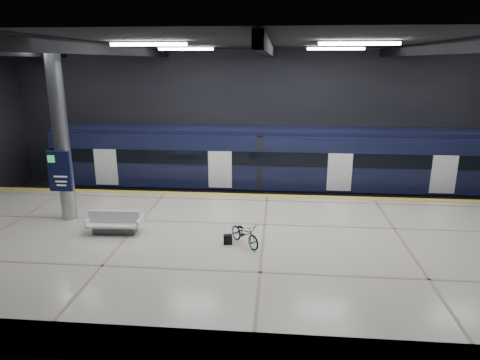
# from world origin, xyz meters

# --- Properties ---
(ground) EXTENTS (30.00, 30.00, 0.00)m
(ground) POSITION_xyz_m (0.00, 0.00, 0.00)
(ground) COLOR black
(ground) RESTS_ON ground
(room_shell) EXTENTS (30.10, 16.10, 8.05)m
(room_shell) POSITION_xyz_m (-0.00, 0.00, 5.72)
(room_shell) COLOR black
(room_shell) RESTS_ON ground
(platform) EXTENTS (30.00, 11.00, 1.10)m
(platform) POSITION_xyz_m (0.00, -2.50, 0.55)
(platform) COLOR beige
(platform) RESTS_ON ground
(safety_strip) EXTENTS (30.00, 0.40, 0.01)m
(safety_strip) POSITION_xyz_m (0.00, 2.75, 1.11)
(safety_strip) COLOR gold
(safety_strip) RESTS_ON platform
(rails) EXTENTS (30.00, 1.52, 0.16)m
(rails) POSITION_xyz_m (0.00, 5.50, 0.08)
(rails) COLOR gray
(rails) RESTS_ON ground
(train) EXTENTS (29.40, 2.84, 3.79)m
(train) POSITION_xyz_m (2.34, 5.50, 2.06)
(train) COLOR black
(train) RESTS_ON ground
(bench) EXTENTS (2.03, 0.91, 0.88)m
(bench) POSITION_xyz_m (-5.56, -2.37, 1.41)
(bench) COLOR #595B60
(bench) RESTS_ON platform
(bicycle) EXTENTS (1.44, 1.58, 0.84)m
(bicycle) POSITION_xyz_m (-0.63, -2.99, 1.52)
(bicycle) COLOR #99999E
(bicycle) RESTS_ON platform
(pannier_bag) EXTENTS (0.33, 0.23, 0.35)m
(pannier_bag) POSITION_xyz_m (-1.23, -2.99, 1.28)
(pannier_bag) COLOR black
(pannier_bag) RESTS_ON platform
(info_column) EXTENTS (0.90, 0.78, 6.90)m
(info_column) POSITION_xyz_m (-8.00, -1.03, 4.46)
(info_column) COLOR #9EA0A5
(info_column) RESTS_ON platform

